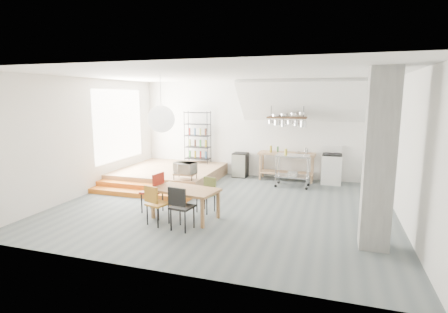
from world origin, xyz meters
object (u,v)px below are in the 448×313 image
(stove, at_px, (331,168))
(mini_fridge, at_px, (240,165))
(rolling_cart, at_px, (293,166))
(dining_table, at_px, (185,192))

(stove, relative_size, mini_fridge, 1.43)
(rolling_cart, bearing_deg, mini_fridge, 157.64)
(dining_table, relative_size, mini_fridge, 1.89)
(mini_fridge, bearing_deg, dining_table, -91.28)
(dining_table, xyz_separation_m, mini_fridge, (0.10, 4.35, -0.20))
(dining_table, height_order, rolling_cart, rolling_cart)
(stove, xyz_separation_m, mini_fridge, (-2.96, 0.04, -0.07))
(mini_fridge, bearing_deg, rolling_cart, -24.30)
(stove, height_order, mini_fridge, stove)
(rolling_cart, xyz_separation_m, mini_fridge, (-1.84, 0.83, -0.22))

